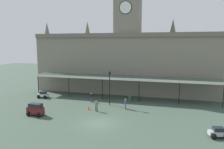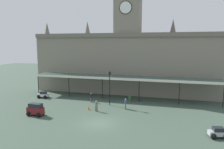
{
  "view_description": "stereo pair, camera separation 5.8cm",
  "coord_description": "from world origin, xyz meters",
  "px_view_note": "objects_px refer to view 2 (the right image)",
  "views": [
    {
      "loc": [
        8.8,
        -25.44,
        10.21
      ],
      "look_at": [
        0.0,
        6.3,
        5.47
      ],
      "focal_mm": 34.97,
      "sensor_mm": 36.0,
      "label": 1
    },
    {
      "loc": [
        8.86,
        -25.43,
        10.21
      ],
      "look_at": [
        0.0,
        6.3,
        5.47
      ],
      "focal_mm": 34.97,
      "sensor_mm": 36.0,
      "label": 2
    }
  ],
  "objects_px": {
    "pedestrian_near_entrance": "(91,97)",
    "victorian_lamppost": "(110,85)",
    "car_maroon_van": "(36,110)",
    "pedestrian_beside_cars": "(125,103)",
    "car_white_sedan": "(43,95)",
    "car_silver_sedan": "(218,133)",
    "planter_near_kerb": "(130,98)",
    "pedestrian_crossing_forecourt": "(96,105)",
    "traffic_cone": "(88,108)"
  },
  "relations": [
    {
      "from": "pedestrian_near_entrance",
      "to": "victorian_lamppost",
      "type": "relative_size",
      "value": 0.29
    },
    {
      "from": "car_maroon_van",
      "to": "traffic_cone",
      "type": "relative_size",
      "value": 3.78
    },
    {
      "from": "car_maroon_van",
      "to": "pedestrian_beside_cars",
      "type": "height_order",
      "value": "car_maroon_van"
    },
    {
      "from": "car_silver_sedan",
      "to": "victorian_lamppost",
      "type": "bearing_deg",
      "value": 149.04
    },
    {
      "from": "pedestrian_near_entrance",
      "to": "traffic_cone",
      "type": "distance_m",
      "value": 4.42
    },
    {
      "from": "car_maroon_van",
      "to": "car_silver_sedan",
      "type": "relative_size",
      "value": 1.11
    },
    {
      "from": "car_white_sedan",
      "to": "planter_near_kerb",
      "type": "relative_size",
      "value": 2.19
    },
    {
      "from": "car_white_sedan",
      "to": "planter_near_kerb",
      "type": "distance_m",
      "value": 16.32
    },
    {
      "from": "victorian_lamppost",
      "to": "traffic_cone",
      "type": "xyz_separation_m",
      "value": [
        -2.48,
        -3.28,
        -3.16
      ]
    },
    {
      "from": "car_white_sedan",
      "to": "pedestrian_beside_cars",
      "type": "relative_size",
      "value": 1.26
    },
    {
      "from": "traffic_cone",
      "to": "victorian_lamppost",
      "type": "bearing_deg",
      "value": 52.9
    },
    {
      "from": "pedestrian_crossing_forecourt",
      "to": "pedestrian_near_entrance",
      "type": "bearing_deg",
      "value": 119.66
    },
    {
      "from": "car_white_sedan",
      "to": "pedestrian_crossing_forecourt",
      "type": "xyz_separation_m",
      "value": [
        12.43,
        -5.01,
        0.41
      ]
    },
    {
      "from": "pedestrian_near_entrance",
      "to": "victorian_lamppost",
      "type": "xyz_separation_m",
      "value": [
        3.66,
        -0.94,
        2.57
      ]
    },
    {
      "from": "pedestrian_crossing_forecourt",
      "to": "planter_near_kerb",
      "type": "relative_size",
      "value": 1.74
    },
    {
      "from": "pedestrian_near_entrance",
      "to": "victorian_lamppost",
      "type": "distance_m",
      "value": 4.57
    },
    {
      "from": "car_silver_sedan",
      "to": "traffic_cone",
      "type": "relative_size",
      "value": 3.4
    },
    {
      "from": "car_maroon_van",
      "to": "pedestrian_near_entrance",
      "type": "distance_m",
      "value": 10.15
    },
    {
      "from": "traffic_cone",
      "to": "planter_near_kerb",
      "type": "height_order",
      "value": "planter_near_kerb"
    },
    {
      "from": "car_maroon_van",
      "to": "pedestrian_near_entrance",
      "type": "height_order",
      "value": "car_maroon_van"
    },
    {
      "from": "car_maroon_van",
      "to": "car_white_sedan",
      "type": "bearing_deg",
      "value": 117.35
    },
    {
      "from": "pedestrian_near_entrance",
      "to": "victorian_lamppost",
      "type": "height_order",
      "value": "victorian_lamppost"
    },
    {
      "from": "pedestrian_crossing_forecourt",
      "to": "pedestrian_beside_cars",
      "type": "bearing_deg",
      "value": 29.55
    },
    {
      "from": "car_maroon_van",
      "to": "car_white_sedan",
      "type": "distance_m",
      "value": 10.34
    },
    {
      "from": "car_maroon_van",
      "to": "victorian_lamppost",
      "type": "relative_size",
      "value": 0.43
    },
    {
      "from": "car_maroon_van",
      "to": "traffic_cone",
      "type": "xyz_separation_m",
      "value": [
        6.22,
        4.59,
        -0.49
      ]
    },
    {
      "from": "pedestrian_near_entrance",
      "to": "planter_near_kerb",
      "type": "distance_m",
      "value": 6.88
    },
    {
      "from": "car_maroon_van",
      "to": "car_white_sedan",
      "type": "height_order",
      "value": "car_maroon_van"
    },
    {
      "from": "car_maroon_van",
      "to": "victorian_lamppost",
      "type": "height_order",
      "value": "victorian_lamppost"
    },
    {
      "from": "pedestrian_crossing_forecourt",
      "to": "planter_near_kerb",
      "type": "xyz_separation_m",
      "value": [
        3.75,
        7.16,
        -0.42
      ]
    },
    {
      "from": "car_white_sedan",
      "to": "victorian_lamppost",
      "type": "height_order",
      "value": "victorian_lamppost"
    },
    {
      "from": "car_maroon_van",
      "to": "car_silver_sedan",
      "type": "xyz_separation_m",
      "value": [
        23.61,
        -1.08,
        -0.3
      ]
    },
    {
      "from": "pedestrian_beside_cars",
      "to": "victorian_lamppost",
      "type": "relative_size",
      "value": 0.29
    },
    {
      "from": "car_maroon_van",
      "to": "pedestrian_beside_cars",
      "type": "relative_size",
      "value": 1.46
    },
    {
      "from": "pedestrian_crossing_forecourt",
      "to": "planter_near_kerb",
      "type": "distance_m",
      "value": 8.09
    },
    {
      "from": "car_silver_sedan",
      "to": "pedestrian_near_entrance",
      "type": "distance_m",
      "value": 21.04
    },
    {
      "from": "car_maroon_van",
      "to": "pedestrian_near_entrance",
      "type": "xyz_separation_m",
      "value": [
        5.04,
        8.81,
        0.1
      ]
    },
    {
      "from": "car_white_sedan",
      "to": "car_silver_sedan",
      "type": "bearing_deg",
      "value": -19.89
    },
    {
      "from": "pedestrian_beside_cars",
      "to": "planter_near_kerb",
      "type": "height_order",
      "value": "pedestrian_beside_cars"
    },
    {
      "from": "victorian_lamppost",
      "to": "planter_near_kerb",
      "type": "xyz_separation_m",
      "value": [
        2.73,
        3.46,
        -2.99
      ]
    },
    {
      "from": "car_silver_sedan",
      "to": "car_white_sedan",
      "type": "relative_size",
      "value": 1.04
    },
    {
      "from": "victorian_lamppost",
      "to": "pedestrian_crossing_forecourt",
      "type": "bearing_deg",
      "value": -105.38
    },
    {
      "from": "car_white_sedan",
      "to": "traffic_cone",
      "type": "bearing_deg",
      "value": -22.71
    },
    {
      "from": "pedestrian_crossing_forecourt",
      "to": "car_silver_sedan",
      "type": "bearing_deg",
      "value": -18.24
    },
    {
      "from": "car_silver_sedan",
      "to": "planter_near_kerb",
      "type": "height_order",
      "value": "car_silver_sedan"
    },
    {
      "from": "car_maroon_van",
      "to": "pedestrian_beside_cars",
      "type": "xyz_separation_m",
      "value": [
        11.68,
        6.44,
        0.1
      ]
    },
    {
      "from": "car_white_sedan",
      "to": "pedestrian_near_entrance",
      "type": "distance_m",
      "value": 9.8
    },
    {
      "from": "car_white_sedan",
      "to": "pedestrian_beside_cars",
      "type": "height_order",
      "value": "pedestrian_beside_cars"
    },
    {
      "from": "car_white_sedan",
      "to": "car_maroon_van",
      "type": "bearing_deg",
      "value": -62.65
    },
    {
      "from": "car_maroon_van",
      "to": "planter_near_kerb",
      "type": "relative_size",
      "value": 2.53
    }
  ]
}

